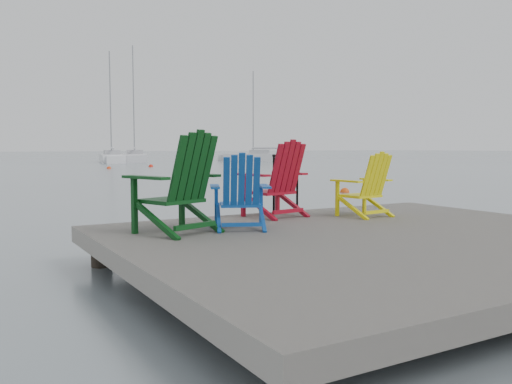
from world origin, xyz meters
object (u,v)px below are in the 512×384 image
sailboat_far (257,158)px  chair_green (180,183)px  chair_blue (240,192)px  sailboat_near (112,159)px  chair_red (277,180)px  chair_yellow (367,185)px  handrail (286,177)px  buoy_d (109,169)px  sailboat_mid (135,158)px  buoy_c (151,167)px  buoy_a (345,192)px

sailboat_far → chair_green: bearing=-174.3°
chair_blue → sailboat_near: bearing=100.8°
chair_red → chair_yellow: chair_red is taller
handrail → buoy_d: (5.55, 31.39, -1.04)m
chair_yellow → chair_red: bearing=145.3°
handrail → sailboat_mid: sailboat_mid is taller
chair_green → chair_red: 1.92m
chair_red → sailboat_mid: (13.59, 49.96, -0.69)m
buoy_c → sailboat_far: bearing=34.7°
handrail → chair_red: bearing=-134.0°
chair_blue → buoy_a: (8.49, 8.35, -0.96)m
chair_green → chair_yellow: size_ratio=1.27×
sailboat_near → buoy_c: (-0.68, -13.65, -0.36)m
chair_blue → chair_red: chair_red is taller
sailboat_far → buoy_a: 41.55m
buoy_a → buoy_c: 26.39m
chair_green → chair_yellow: chair_green is taller
chair_green → chair_yellow: 2.93m
chair_green → sailboat_mid: (15.37, 50.66, -0.73)m
chair_yellow → sailboat_mid: bearing=70.2°
chair_red → buoy_a: 10.67m
handrail → buoy_d: bearing=80.0°
chair_blue → sailboat_mid: sailboat_mid is taller
chair_blue → chair_red: bearing=62.0°
buoy_c → sailboat_near: bearing=87.1°
chair_blue → handrail: bearing=64.8°
chair_green → sailboat_far: size_ratio=0.12×
sailboat_mid → chair_green: bearing=-90.3°
sailboat_far → buoy_d: sailboat_far is taller
buoy_d → chair_yellow: bearing=-98.5°
chair_green → handrail: bearing=8.4°
sailboat_far → buoy_a: bearing=-169.3°
chair_blue → buoy_c: size_ratio=2.46×
chair_yellow → buoy_a: chair_yellow is taller
chair_yellow → sailboat_near: size_ratio=0.08×
sailboat_far → buoy_d: (-19.69, -12.99, -0.36)m
chair_yellow → buoy_c: chair_yellow is taller
sailboat_mid → chair_red: bearing=-88.6°
sailboat_near → chair_blue: bearing=-91.8°
chair_green → chair_blue: (0.75, -0.10, -0.13)m
sailboat_mid → buoy_c: sailboat_mid is taller
buoy_a → chair_blue: bearing=-135.5°
chair_green → buoy_d: (7.81, 32.58, -1.09)m
handrail → buoy_a: bearing=45.3°
sailboat_far → buoy_a: (-18.25, -37.33, -0.36)m
sailboat_near → sailboat_far: size_ratio=1.13×
handrail → sailboat_mid: 51.19m
chair_red → buoy_d: 32.46m
chair_blue → chair_red: 1.31m
buoy_a → buoy_c: buoy_c is taller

